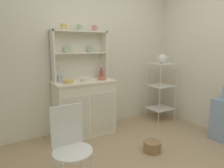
# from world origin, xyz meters

# --- Properties ---
(wall_back) EXTENTS (3.84, 0.05, 2.50)m
(wall_back) POSITION_xyz_m (0.00, 1.62, 1.25)
(wall_back) COLOR silver
(wall_back) RESTS_ON ground
(hutch_cabinet) EXTENTS (0.93, 0.45, 0.86)m
(hutch_cabinet) POSITION_xyz_m (-0.24, 1.37, 0.44)
(hutch_cabinet) COLOR silver
(hutch_cabinet) RESTS_ON ground
(hutch_shelf_unit) EXTENTS (0.87, 0.18, 0.75)m
(hutch_shelf_unit) POSITION_xyz_m (-0.24, 1.53, 1.29)
(hutch_shelf_unit) COLOR silver
(hutch_shelf_unit) RESTS_ON hutch_cabinet
(bakers_rack) EXTENTS (0.42, 0.38, 1.07)m
(bakers_rack) POSITION_xyz_m (1.23, 1.23, 0.66)
(bakers_rack) COLOR silver
(bakers_rack) RESTS_ON ground
(wire_chair) EXTENTS (0.36, 0.36, 0.85)m
(wire_chair) POSITION_xyz_m (-0.88, 0.21, 0.52)
(wire_chair) COLOR white
(wire_chair) RESTS_ON ground
(floor_basket) EXTENTS (0.23, 0.23, 0.14)m
(floor_basket) POSITION_xyz_m (0.30, 0.39, 0.07)
(floor_basket) COLOR #93754C
(floor_basket) RESTS_ON ground
(cup_gold_0) EXTENTS (0.09, 0.07, 0.08)m
(cup_gold_0) POSITION_xyz_m (-0.49, 1.49, 1.65)
(cup_gold_0) COLOR #DBB760
(cup_gold_0) RESTS_ON hutch_shelf_unit
(cup_sage_1) EXTENTS (0.09, 0.07, 0.08)m
(cup_sage_1) POSITION_xyz_m (-0.24, 1.49, 1.65)
(cup_sage_1) COLOR #9EB78E
(cup_sage_1) RESTS_ON hutch_shelf_unit
(cup_rose_2) EXTENTS (0.09, 0.07, 0.09)m
(cup_rose_2) POSITION_xyz_m (0.01, 1.49, 1.65)
(cup_rose_2) COLOR #D17A84
(cup_rose_2) RESTS_ON hutch_shelf_unit
(bowl_mixing_large) EXTENTS (0.15, 0.15, 0.05)m
(bowl_mixing_large) POSITION_xyz_m (-0.51, 1.29, 0.88)
(bowl_mixing_large) COLOR #DBB760
(bowl_mixing_large) RESTS_ON hutch_cabinet
(bowl_floral_medium) EXTENTS (0.17, 0.17, 0.06)m
(bowl_floral_medium) POSITION_xyz_m (-0.24, 1.29, 0.89)
(bowl_floral_medium) COLOR silver
(bowl_floral_medium) RESTS_ON hutch_cabinet
(bowl_cream_small) EXTENTS (0.14, 0.14, 0.05)m
(bowl_cream_small) POSITION_xyz_m (0.03, 1.29, 0.88)
(bowl_cream_small) COLOR #C67556
(bowl_cream_small) RESTS_ON hutch_cabinet
(jam_bottle) EXTENTS (0.06, 0.06, 0.17)m
(jam_bottle) POSITION_xyz_m (0.11, 1.45, 0.93)
(jam_bottle) COLOR #B74C47
(jam_bottle) RESTS_ON hutch_cabinet
(utensil_jar) EXTENTS (0.08, 0.08, 0.25)m
(utensil_jar) POSITION_xyz_m (-0.58, 1.45, 0.92)
(utensil_jar) COLOR #B2B7C6
(utensil_jar) RESTS_ON hutch_cabinet
(porcelain_teapot) EXTENTS (0.25, 0.16, 0.19)m
(porcelain_teapot) POSITION_xyz_m (1.23, 1.23, 1.15)
(porcelain_teapot) COLOR white
(porcelain_teapot) RESTS_ON bakers_rack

